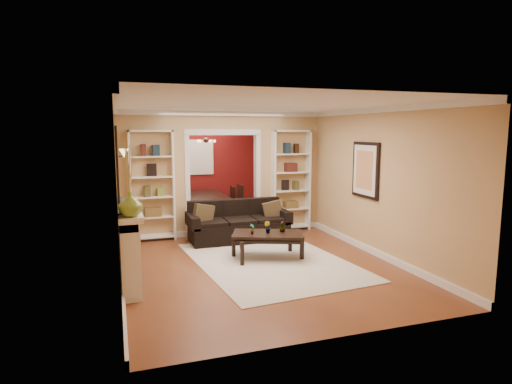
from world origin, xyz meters
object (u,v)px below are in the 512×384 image
object	(u,v)px
bookshelf_left	(152,186)
bookshelf_right	(291,181)
dining_table	(207,207)
coffee_table	(267,246)
sofa	(239,221)
fireplace	(131,246)

from	to	relation	value
bookshelf_left	bookshelf_right	world-z (taller)	same
bookshelf_left	bookshelf_right	xyz separation A→B (m)	(3.10, 0.00, 0.00)
bookshelf_right	dining_table	bearing A→B (deg)	132.05
coffee_table	sofa	bearing A→B (deg)	116.52
sofa	bookshelf_right	distance (m)	1.69
sofa	coffee_table	size ratio (longest dim) A/B	1.71
fireplace	dining_table	distance (m)	4.76
bookshelf_left	fireplace	size ratio (longest dim) A/B	1.35
sofa	bookshelf_right	world-z (taller)	bookshelf_right
coffee_table	dining_table	xyz separation A→B (m)	(-0.32, 3.73, 0.09)
coffee_table	bookshelf_left	world-z (taller)	bookshelf_left
bookshelf_left	coffee_table	bearing A→B (deg)	-47.02
coffee_table	bookshelf_right	world-z (taller)	bookshelf_right
fireplace	dining_table	bearing A→B (deg)	64.49
dining_table	coffee_table	bearing A→B (deg)	-175.04
bookshelf_left	fireplace	bearing A→B (deg)	-102.05
coffee_table	bookshelf_left	distance (m)	2.84
bookshelf_right	dining_table	distance (m)	2.52
bookshelf_right	fireplace	bearing A→B (deg)	-145.20
bookshelf_left	dining_table	size ratio (longest dim) A/B	1.25
bookshelf_right	dining_table	size ratio (longest dim) A/B	1.25
coffee_table	bookshelf_left	xyz separation A→B (m)	(-1.83, 1.97, 0.92)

